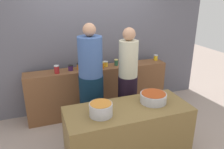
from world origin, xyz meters
name	(u,v)px	position (x,y,z in m)	size (l,w,h in m)	color
ground	(119,144)	(0.00, 0.00, 0.00)	(12.00, 12.00, 0.00)	#A89488
storefront_wall	(93,34)	(0.00, 1.45, 1.50)	(4.80, 0.12, 3.00)	slate
display_shelf	(99,90)	(0.00, 1.10, 0.47)	(2.70, 0.36, 0.93)	brown
prep_table	(128,133)	(0.00, -0.30, 0.40)	(1.70, 0.70, 0.80)	brown
preserve_jar_0	(57,69)	(-0.77, 1.04, 1.00)	(0.09, 0.09, 0.14)	#A31F22
preserve_jar_1	(71,68)	(-0.52, 1.10, 0.98)	(0.09, 0.09, 0.10)	#3D1C4E
preserve_jar_2	(79,66)	(-0.36, 1.12, 0.99)	(0.09, 0.09, 0.11)	orange
preserve_jar_3	(85,65)	(-0.26, 1.12, 0.99)	(0.08, 0.08, 0.12)	olive
preserve_jar_4	(102,65)	(0.04, 1.03, 0.99)	(0.09, 0.09, 0.12)	#CE6709
preserve_jar_5	(106,64)	(0.14, 1.11, 0.98)	(0.09, 0.09, 0.10)	gold
preserve_jar_6	(116,62)	(0.36, 1.10, 0.99)	(0.08, 0.08, 0.12)	#27583C
preserve_jar_7	(124,61)	(0.55, 1.17, 0.98)	(0.08, 0.08, 0.11)	#B5310B
preserve_jar_8	(134,59)	(0.76, 1.16, 1.00)	(0.08, 0.08, 0.14)	#4B295E
preserve_jar_9	(156,58)	(1.25, 1.15, 0.99)	(0.08, 0.08, 0.11)	gold
cooking_pot_left	(101,109)	(-0.40, -0.35, 0.88)	(0.29, 0.29, 0.17)	#B7B7BC
cooking_pot_center	(153,98)	(0.40, -0.26, 0.86)	(0.37, 0.37, 0.14)	#B7B7BC
cook_with_tongs	(91,86)	(-0.30, 0.51, 0.83)	(0.40, 0.40, 1.84)	#0B2236
cook_in_cap	(128,85)	(0.30, 0.41, 0.81)	(0.32, 0.32, 1.76)	black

